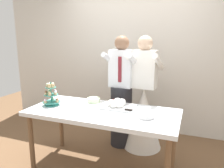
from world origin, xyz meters
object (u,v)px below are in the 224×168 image
cupcake_stand (51,95)px  person_bride (143,110)px  person_groom (121,98)px  round_cake (94,101)px  main_cake_tray (117,104)px  plate_stack (146,114)px  dessert_table (102,116)px

cupcake_stand → person_bride: bearing=37.3°
cupcake_stand → person_groom: person_groom is taller
cupcake_stand → round_cake: bearing=31.6°
main_cake_tray → round_cake: bearing=167.2°
person_groom → person_bride: same height
person_bride → plate_stack: bearing=-75.3°
plate_stack → round_cake: 0.81m
round_cake → cupcake_stand: bearing=-148.4°
round_cake → plate_stack: bearing=-19.6°
dessert_table → plate_stack: bearing=-3.3°
main_cake_tray → person_groom: size_ratio=0.26×
round_cake → person_groom: 0.52m
cupcake_stand → round_cake: (0.46, 0.28, -0.10)m
cupcake_stand → round_cake: 0.55m
main_cake_tray → round_cake: (-0.36, 0.08, -0.01)m
person_bride → person_groom: bearing=-172.8°
main_cake_tray → plate_stack: bearing=-25.4°
cupcake_stand → plate_stack: size_ratio=1.52×
person_groom → person_bride: bearing=7.2°
round_cake → person_groom: (0.24, 0.45, -0.06)m
dessert_table → round_cake: 0.35m
cupcake_stand → person_bride: 1.33m
cupcake_stand → plate_stack: bearing=0.6°
main_cake_tray → plate_stack: (0.40, -0.19, -0.01)m
dessert_table → main_cake_tray: bearing=50.1°
round_cake → person_bride: person_bride is taller
cupcake_stand → round_cake: size_ratio=1.27×
main_cake_tray → person_bride: bearing=71.0°
cupcake_stand → main_cake_tray: size_ratio=0.70×
plate_stack → round_cake: round_cake is taller
main_cake_tray → person_bride: (0.20, 0.58, -0.24)m
round_cake → person_groom: bearing=62.4°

